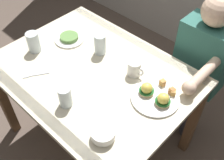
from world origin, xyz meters
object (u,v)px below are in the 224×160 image
(water_glass_extra, at_px, (34,43))
(side_plate, at_px, (69,38))
(coffee_mug, at_px, (135,68))
(water_glass_near, at_px, (100,45))
(diner_person, at_px, (199,64))
(water_glass_far, at_px, (65,98))
(fork, at_px, (34,75))
(dining_table, at_px, (93,83))
(fruit_bowl, at_px, (103,134))
(eggs_benedict_plate, at_px, (156,96))

(water_glass_extra, bearing_deg, side_plate, 71.14)
(coffee_mug, height_order, water_glass_near, water_glass_near)
(side_plate, distance_m, diner_person, 0.90)
(coffee_mug, xyz_separation_m, side_plate, (-0.54, -0.05, -0.04))
(water_glass_far, bearing_deg, diner_person, 69.73)
(fork, height_order, water_glass_near, water_glass_near)
(fork, height_order, water_glass_far, water_glass_far)
(coffee_mug, bearing_deg, dining_table, -142.06)
(water_glass_near, distance_m, water_glass_far, 0.46)
(water_glass_near, bearing_deg, water_glass_far, -68.36)
(dining_table, distance_m, fruit_bowl, 0.49)
(water_glass_extra, xyz_separation_m, side_plate, (0.08, 0.23, -0.05))
(eggs_benedict_plate, height_order, water_glass_near, water_glass_near)
(dining_table, distance_m, water_glass_near, 0.25)
(fork, xyz_separation_m, water_glass_extra, (-0.19, 0.14, 0.06))
(water_glass_near, height_order, water_glass_far, water_glass_near)
(fruit_bowl, relative_size, water_glass_far, 0.98)
(water_glass_far, bearing_deg, water_glass_near, 111.64)
(fruit_bowl, distance_m, water_glass_far, 0.29)
(water_glass_far, bearing_deg, fork, 178.31)
(dining_table, height_order, coffee_mug, coffee_mug)
(fruit_bowl, bearing_deg, coffee_mug, 111.71)
(coffee_mug, distance_m, water_glass_far, 0.44)
(fork, relative_size, water_glass_far, 1.15)
(diner_person, bearing_deg, eggs_benedict_plate, -89.44)
(dining_table, height_order, diner_person, diner_person)
(water_glass_near, bearing_deg, water_glass_extra, -139.54)
(fork, bearing_deg, diner_person, 53.83)
(water_glass_far, height_order, water_glass_extra, water_glass_extra)
(fork, bearing_deg, dining_table, 49.10)
(fruit_bowl, height_order, water_glass_far, water_glass_far)
(fruit_bowl, xyz_separation_m, diner_person, (0.03, 0.88, -0.12))
(dining_table, relative_size, fruit_bowl, 10.00)
(eggs_benedict_plate, height_order, fruit_bowl, eggs_benedict_plate)
(water_glass_far, relative_size, side_plate, 0.61)
(dining_table, height_order, eggs_benedict_plate, eggs_benedict_plate)
(eggs_benedict_plate, relative_size, water_glass_near, 1.96)
(water_glass_near, xyz_separation_m, side_plate, (-0.25, -0.05, -0.05))
(coffee_mug, height_order, side_plate, coffee_mug)
(water_glass_far, bearing_deg, eggs_benedict_plate, 47.65)
(fruit_bowl, relative_size, side_plate, 0.60)
(fork, distance_m, diner_person, 1.08)
(water_glass_near, distance_m, water_glass_extra, 0.43)
(coffee_mug, bearing_deg, water_glass_extra, -155.78)
(water_glass_near, relative_size, water_glass_far, 1.13)
(fruit_bowl, bearing_deg, water_glass_extra, 168.32)
(coffee_mug, relative_size, side_plate, 0.56)
(dining_table, height_order, fork, fork)
(fruit_bowl, xyz_separation_m, coffee_mug, (-0.17, 0.44, 0.02))
(eggs_benedict_plate, distance_m, water_glass_far, 0.49)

